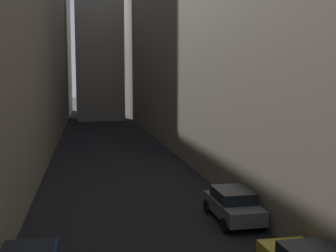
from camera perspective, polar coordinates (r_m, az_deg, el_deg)
The scene contains 3 objects.
ground_plane at distance 42.45m, azimuth -7.71°, elevation -2.97°, with size 264.00×264.00×0.00m, color black.
building_block_right at distance 46.56m, azimuth 7.75°, elevation 12.16°, with size 13.88×108.00×23.20m, color #756B5B.
parked_car_right_far at distance 20.63m, azimuth 8.89°, elevation -10.52°, with size 1.99×4.16×1.53m.
Camera 1 is at (-2.45, 6.16, 6.71)m, focal length 44.61 mm.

